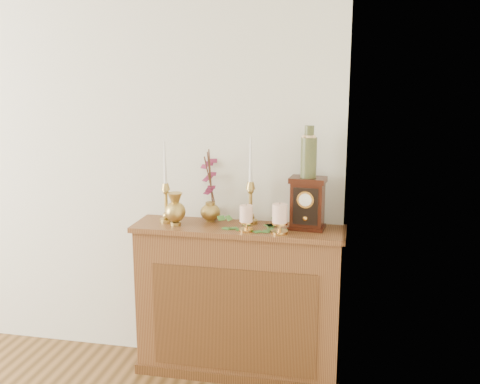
% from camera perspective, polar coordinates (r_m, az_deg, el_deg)
% --- Properties ---
extents(console_shelf, '(1.24, 0.34, 0.93)m').
position_cam_1_polar(console_shelf, '(3.44, -0.17, -11.43)').
color(console_shelf, brown).
rests_on(console_shelf, ground).
extents(candlestick_left, '(0.08, 0.08, 0.49)m').
position_cam_1_polar(candlestick_left, '(3.35, -7.54, -0.43)').
color(candlestick_left, tan).
rests_on(candlestick_left, console_shelf).
extents(candlestick_center, '(0.09, 0.09, 0.52)m').
position_cam_1_polar(candlestick_center, '(3.29, 1.08, -0.38)').
color(candlestick_center, tan).
rests_on(candlestick_center, console_shelf).
extents(bud_vase, '(0.12, 0.12, 0.20)m').
position_cam_1_polar(bud_vase, '(3.29, -6.59, -1.77)').
color(bud_vase, tan).
rests_on(bud_vase, console_shelf).
extents(ginger_jar, '(0.18, 0.19, 0.44)m').
position_cam_1_polar(ginger_jar, '(3.37, -3.06, 0.44)').
color(ginger_jar, tan).
rests_on(ginger_jar, console_shelf).
extents(pillar_candle_left, '(0.08, 0.08, 0.16)m').
position_cam_1_polar(pillar_candle_left, '(3.15, 0.63, -2.55)').
color(pillar_candle_left, gold).
rests_on(pillar_candle_left, console_shelf).
extents(pillar_candle_right, '(0.09, 0.09, 0.18)m').
position_cam_1_polar(pillar_candle_right, '(3.11, 4.06, -2.58)').
color(pillar_candle_right, gold).
rests_on(pillar_candle_right, console_shelf).
extents(ivy_garland, '(0.43, 0.21, 0.08)m').
position_cam_1_polar(ivy_garland, '(3.22, 0.55, -3.53)').
color(ivy_garland, '#3A6F2A').
rests_on(ivy_garland, console_shelf).
extents(mantel_clock, '(0.21, 0.16, 0.30)m').
position_cam_1_polar(mantel_clock, '(3.21, 6.86, -1.20)').
color(mantel_clock, '#37130B').
rests_on(mantel_clock, console_shelf).
extents(ceramic_vase, '(0.09, 0.09, 0.29)m').
position_cam_1_polar(ceramic_vase, '(3.16, 7.00, 3.82)').
color(ceramic_vase, '#183024').
rests_on(ceramic_vase, mantel_clock).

